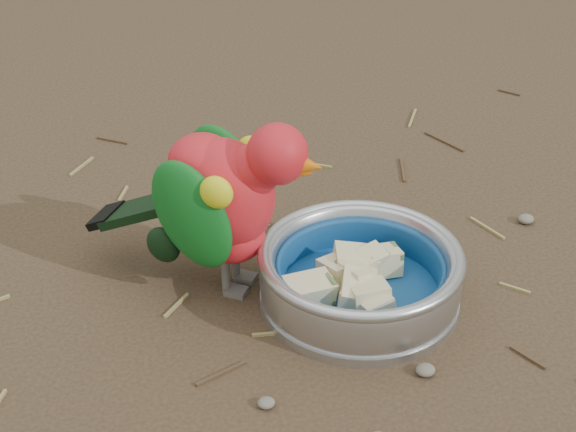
{
  "coord_description": "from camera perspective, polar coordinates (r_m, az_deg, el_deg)",
  "views": [
    {
      "loc": [
        -0.17,
        -0.67,
        0.54
      ],
      "look_at": [
        -0.01,
        0.05,
        0.08
      ],
      "focal_mm": 55.0,
      "sensor_mm": 36.0,
      "label": 1
    }
  ],
  "objects": [
    {
      "name": "ground",
      "position": [
        0.88,
        1.42,
        -6.11
      ],
      "size": [
        60.0,
        60.0,
        0.0
      ],
      "primitive_type": "plane",
      "color": "#443323"
    },
    {
      "name": "fruit_wedges",
      "position": [
        0.87,
        4.68,
        -3.95
      ],
      "size": [
        0.12,
        0.12,
        0.03
      ],
      "primitive_type": null,
      "color": "beige",
      "rests_on": "food_bowl"
    },
    {
      "name": "lory_parrot",
      "position": [
        0.86,
        -4.14,
        0.51
      ],
      "size": [
        0.25,
        0.21,
        0.18
      ],
      "primitive_type": null,
      "rotation": [
        0.0,
        0.0,
        -2.14
      ],
      "color": "red",
      "rests_on": "ground"
    },
    {
      "name": "bowl_wall",
      "position": [
        0.87,
        4.7,
        -3.58
      ],
      "size": [
        0.2,
        0.2,
        0.04
      ],
      "primitive_type": null,
      "color": "#B2B2BA",
      "rests_on": "food_bowl"
    },
    {
      "name": "ground_debris",
      "position": [
        0.9,
        1.13,
        -4.76
      ],
      "size": [
        0.9,
        0.8,
        0.01
      ],
      "primitive_type": null,
      "color": "olive",
      "rests_on": "ground"
    },
    {
      "name": "food_bowl",
      "position": [
        0.89,
        4.62,
        -5.16
      ],
      "size": [
        0.2,
        0.2,
        0.02
      ],
      "primitive_type": "cylinder",
      "color": "#B2B2BA",
      "rests_on": "ground"
    }
  ]
}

